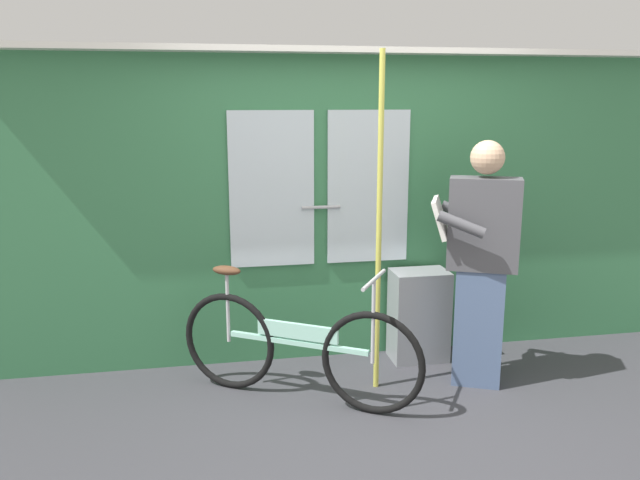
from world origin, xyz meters
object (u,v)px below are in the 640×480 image
(bicycle_near_door, at_px, (296,348))
(trash_bin_by_wall, at_px, (419,315))
(passenger_reading_newspaper, at_px, (480,260))
(handrail_pole, at_px, (379,227))

(bicycle_near_door, xyz_separation_m, trash_bin_by_wall, (0.99, 0.50, -0.02))
(passenger_reading_newspaper, bearing_deg, handrail_pole, 18.34)
(bicycle_near_door, height_order, passenger_reading_newspaper, passenger_reading_newspaper)
(bicycle_near_door, distance_m, trash_bin_by_wall, 1.11)
(bicycle_near_door, bearing_deg, handrail_pole, 41.29)
(trash_bin_by_wall, height_order, handrail_pole, handrail_pole)
(bicycle_near_door, relative_size, passenger_reading_newspaper, 0.86)
(bicycle_near_door, distance_m, passenger_reading_newspaper, 1.34)
(handrail_pole, bearing_deg, passenger_reading_newspaper, -5.80)
(bicycle_near_door, height_order, handrail_pole, handrail_pole)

